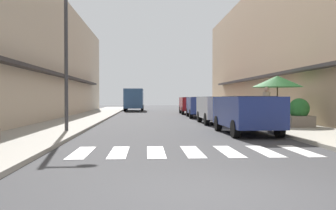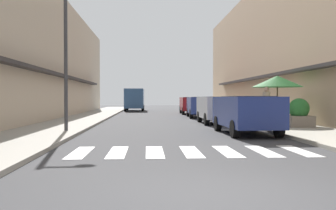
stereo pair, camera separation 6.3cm
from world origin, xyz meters
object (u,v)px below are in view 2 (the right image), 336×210
at_px(street_lamp, 70,43).
at_px(planter_midblock, 299,114).
at_px(parked_car_mid, 218,107).
at_px(parked_car_distant, 191,103).
at_px(cafe_umbrella, 277,82).
at_px(parked_car_near, 246,110).
at_px(delivery_van, 135,98).
at_px(parked_car_far, 201,105).
at_px(pedestrian_walking_near, 266,105).

bearing_deg(street_lamp, planter_midblock, 8.28).
xyz_separation_m(parked_car_mid, planter_midblock, (2.92, -3.90, -0.23)).
distance_m(parked_car_distant, cafe_umbrella, 14.99).
bearing_deg(street_lamp, parked_car_near, -4.93).
distance_m(parked_car_distant, delivery_van, 9.78).
xyz_separation_m(parked_car_mid, delivery_van, (-5.18, 20.66, 0.48)).
bearing_deg(parked_car_mid, planter_midblock, -53.18).
height_order(parked_car_near, delivery_van, delivery_van).
height_order(street_lamp, cafe_umbrella, street_lamp).
relative_size(parked_car_near, parked_car_mid, 1.07).
relative_size(parked_car_mid, planter_midblock, 3.20).
height_order(parked_car_far, planter_midblock, parked_car_far).
bearing_deg(delivery_van, parked_car_distant, -57.94).
bearing_deg(parked_car_distant, cafe_umbrella, -80.46).
bearing_deg(parked_car_mid, pedestrian_walking_near, -61.90).
xyz_separation_m(parked_car_far, street_lamp, (-6.81, -11.71, 2.64)).
bearing_deg(parked_car_far, cafe_umbrella, -74.18).
height_order(parked_car_mid, parked_car_distant, same).
xyz_separation_m(parked_car_near, pedestrian_walking_near, (1.68, 2.75, 0.15)).
bearing_deg(street_lamp, pedestrian_walking_near, 14.27).
relative_size(street_lamp, cafe_umbrella, 2.32).
bearing_deg(cafe_umbrella, parked_car_near, -124.83).
height_order(parked_car_far, delivery_van, delivery_van).
bearing_deg(delivery_van, street_lamp, -93.58).
xyz_separation_m(street_lamp, pedestrian_walking_near, (8.49, 2.16, -2.49)).
distance_m(delivery_van, street_lamp, 26.12).
relative_size(parked_car_far, street_lamp, 0.79).
bearing_deg(pedestrian_walking_near, parked_car_near, -84.60).
height_order(parked_car_distant, pedestrian_walking_near, pedestrian_walking_near).
relative_size(parked_car_mid, parked_car_distant, 0.92).
relative_size(parked_car_mid, cafe_umbrella, 1.66).
bearing_deg(pedestrian_walking_near, delivery_van, 142.98).
relative_size(parked_car_mid, delivery_van, 0.75).
xyz_separation_m(parked_car_far, planter_midblock, (2.92, -10.29, -0.23)).
bearing_deg(parked_car_far, planter_midblock, -74.17).
bearing_deg(planter_midblock, parked_car_mid, 126.82).
bearing_deg(pedestrian_walking_near, planter_midblock, 5.80).
bearing_deg(parked_car_near, pedestrian_walking_near, 58.50).
relative_size(delivery_van, pedestrian_walking_near, 3.01).
xyz_separation_m(parked_car_far, pedestrian_walking_near, (1.68, -9.55, 0.15)).
height_order(parked_car_mid, delivery_van, delivery_van).
relative_size(delivery_van, planter_midblock, 4.27).
relative_size(parked_car_near, planter_midblock, 3.42).
bearing_deg(parked_car_near, cafe_umbrella, 55.17).
xyz_separation_m(parked_car_near, cafe_umbrella, (2.47, 3.56, 1.27)).
bearing_deg(parked_car_near, parked_car_distant, 90.00).
height_order(parked_car_mid, pedestrian_walking_near, pedestrian_walking_near).
relative_size(delivery_van, cafe_umbrella, 2.21).
height_order(parked_car_distant, street_lamp, street_lamp).
xyz_separation_m(parked_car_distant, cafe_umbrella, (2.47, -14.73, 1.27)).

